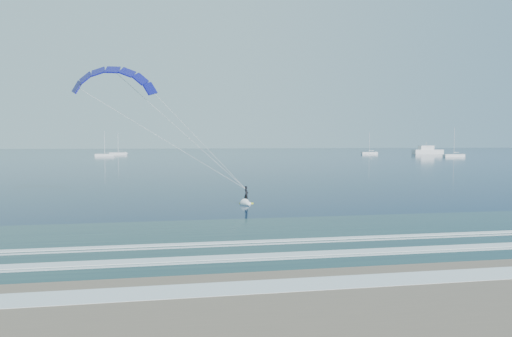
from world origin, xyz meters
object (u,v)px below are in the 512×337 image
Objects in this scene: kitesurfer_rig at (184,134)px; sailboat_3 at (369,153)px; sailboat_4 at (454,155)px; sailboat_1 at (105,155)px; sailboat_2 at (118,153)px; motor_yacht at (427,151)px.

kitesurfer_rig is 219.23m from sailboat_3.
kitesurfer_rig is 190.91m from sailboat_4.
sailboat_1 is at bearing 167.77° from sailboat_4.
sailboat_2 is 0.90× the size of sailboat_4.
sailboat_1 is 163.31m from sailboat_4.
sailboat_4 reaches higher than motor_yacht.
sailboat_4 is at bearing -67.52° from sailboat_3.
kitesurfer_rig reaches higher than sailboat_3.
motor_yacht is 33.13m from sailboat_3.
sailboat_1 reaches higher than sailboat_2.
kitesurfer_rig is at bearing -131.08° from sailboat_4.
sailboat_1 is (-172.50, -9.90, -1.17)m from motor_yacht.
sailboat_4 is at bearing -21.48° from sailboat_2.
sailboat_1 is 140.28m from sailboat_3.
motor_yacht is at bearing 3.29° from sailboat_1.
motor_yacht is 172.79m from sailboat_1.
kitesurfer_rig reaches higher than sailboat_1.
sailboat_1 reaches higher than motor_yacht.
sailboat_4 is (125.37, 143.81, -7.09)m from kitesurfer_rig.
motor_yacht is 1.42× the size of sailboat_2.
sailboat_3 is (105.38, 192.11, -7.10)m from kitesurfer_rig.
motor_yacht is 1.42× the size of sailboat_1.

